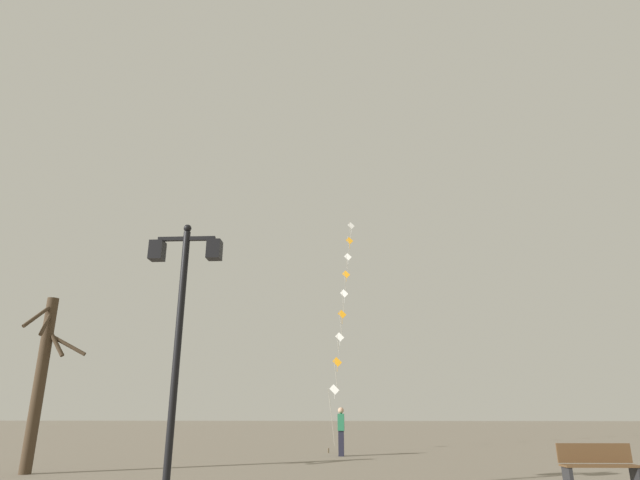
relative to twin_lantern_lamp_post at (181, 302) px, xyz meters
The scene contains 6 objects.
ground_plane 11.15m from the twin_lantern_lamp_post, 76.77° to the left, with size 160.00×160.00×0.00m, color #756B5B.
twin_lantern_lamp_post is the anchor object (origin of this frame).
kite_train 17.17m from the twin_lantern_lamp_post, 79.52° to the left, with size 1.40×8.32×12.76m.
kite_flyer 11.36m from the twin_lantern_lamp_post, 74.34° to the left, with size 0.25×0.61×1.71m.
bare_tree 6.82m from the twin_lantern_lamp_post, 140.23° to the left, with size 1.31×1.18×4.66m.
park_bench 9.50m from the twin_lantern_lamp_post, 15.46° to the left, with size 1.61×0.49×0.89m.
Camera 1 is at (0.89, -0.29, 1.54)m, focal length 29.21 mm.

